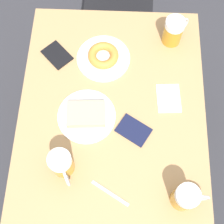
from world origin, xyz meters
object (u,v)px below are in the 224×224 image
object	(u,v)px
beer_mug_left	(174,31)
napkin_folded	(169,98)
beer_mug_center	(186,197)
passport_near_edge	(57,55)
beer_mug_right	(62,164)
fork	(110,193)
plate_with_cake	(86,115)
plate_with_donut	(103,57)
passport_far_edge	(134,130)

from	to	relation	value
beer_mug_left	napkin_folded	bearing A→B (deg)	-93.93
beer_mug_center	passport_near_edge	size ratio (longest dim) A/B	0.86
beer_mug_left	beer_mug_right	size ratio (longest dim) A/B	1.00
napkin_folded	fork	distance (m)	0.45
plate_with_cake	plate_with_donut	world-z (taller)	plate_with_donut
plate_with_donut	fork	distance (m)	0.58
beer_mug_center	fork	bearing A→B (deg)	177.53
plate_with_cake	passport_far_edge	size ratio (longest dim) A/B	1.53
plate_with_cake	fork	bearing A→B (deg)	-70.24
plate_with_cake	passport_near_edge	xyz separation A→B (m)	(-0.15, 0.28, -0.01)
beer_mug_center	passport_far_edge	bearing A→B (deg)	124.86
plate_with_cake	plate_with_donut	size ratio (longest dim) A/B	1.01
plate_with_cake	plate_with_donut	xyz separation A→B (m)	(0.05, 0.27, 0.00)
plate_with_donut	beer_mug_right	xyz separation A→B (m)	(-0.12, -0.49, 0.05)
plate_with_donut	beer_mug_left	xyz separation A→B (m)	(0.30, 0.11, 0.05)
plate_with_cake	napkin_folded	distance (m)	0.35
plate_with_cake	plate_with_donut	bearing A→B (deg)	78.74
plate_with_cake	beer_mug_center	size ratio (longest dim) A/B	1.81
beer_mug_center	plate_with_cake	bearing A→B (deg)	140.03
beer_mug_left	beer_mug_center	world-z (taller)	same
plate_with_donut	napkin_folded	size ratio (longest dim) A/B	1.73
passport_far_edge	plate_with_cake	bearing A→B (deg)	164.76
beer_mug_right	fork	xyz separation A→B (m)	(0.18, -0.09, -0.06)
beer_mug_left	passport_far_edge	size ratio (longest dim) A/B	0.84
napkin_folded	fork	world-z (taller)	same
napkin_folded	passport_far_edge	size ratio (longest dim) A/B	0.87
beer_mug_center	fork	world-z (taller)	beer_mug_center
plate_with_cake	fork	size ratio (longest dim) A/B	1.63
plate_with_donut	beer_mug_center	world-z (taller)	beer_mug_center
napkin_folded	beer_mug_right	bearing A→B (deg)	-142.89
plate_with_cake	beer_mug_right	size ratio (longest dim) A/B	1.82
plate_with_donut	plate_with_cake	bearing A→B (deg)	-101.26
passport_far_edge	beer_mug_left	bearing A→B (deg)	69.53
plate_with_cake	fork	xyz separation A→B (m)	(0.11, -0.30, -0.01)
beer_mug_center	beer_mug_left	bearing A→B (deg)	91.41
beer_mug_right	plate_with_cake	bearing A→B (deg)	71.70
beer_mug_left	fork	size ratio (longest dim) A/B	0.89
passport_near_edge	fork	bearing A→B (deg)	-66.11
plate_with_donut	beer_mug_left	world-z (taller)	beer_mug_left
napkin_folded	plate_with_donut	bearing A→B (deg)	147.27
beer_mug_left	passport_near_edge	bearing A→B (deg)	-168.52
plate_with_donut	beer_mug_left	size ratio (longest dim) A/B	1.80
plate_with_cake	fork	world-z (taller)	plate_with_cake
beer_mug_right	beer_mug_left	bearing A→B (deg)	54.64
beer_mug_right	passport_near_edge	xyz separation A→B (m)	(-0.08, 0.50, -0.06)
fork	passport_far_edge	distance (m)	0.26
beer_mug_center	beer_mug_right	size ratio (longest dim) A/B	1.01
passport_near_edge	passport_far_edge	world-z (taller)	same
plate_with_donut	fork	xyz separation A→B (m)	(0.05, -0.57, -0.02)
passport_near_edge	beer_mug_center	bearing A→B (deg)	-48.73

